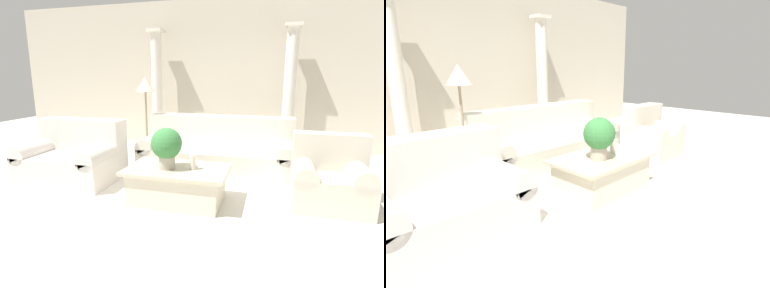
# 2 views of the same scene
# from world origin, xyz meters

# --- Properties ---
(ground_plane) EXTENTS (16.00, 16.00, 0.00)m
(ground_plane) POSITION_xyz_m (0.00, 0.00, 0.00)
(ground_plane) COLOR silver
(wall_back) EXTENTS (10.00, 0.06, 3.20)m
(wall_back) POSITION_xyz_m (0.00, 2.97, 1.60)
(wall_back) COLOR beige
(wall_back) RESTS_ON ground_plane
(sofa_long) EXTENTS (2.48, 1.00, 0.91)m
(sofa_long) POSITION_xyz_m (0.35, 1.07, 0.35)
(sofa_long) COLOR beige
(sofa_long) RESTS_ON ground_plane
(loveseat) EXTENTS (1.41, 1.00, 0.91)m
(loveseat) POSITION_xyz_m (-1.72, 0.10, 0.36)
(loveseat) COLOR beige
(loveseat) RESTS_ON ground_plane
(coffee_table) EXTENTS (1.28, 0.79, 0.45)m
(coffee_table) POSITION_xyz_m (0.11, -0.33, 0.23)
(coffee_table) COLOR beige
(coffee_table) RESTS_ON ground_plane
(potted_plant) EXTENTS (0.39, 0.39, 0.52)m
(potted_plant) POSITION_xyz_m (-0.02, -0.37, 0.74)
(potted_plant) COLOR #B2A893
(potted_plant) RESTS_ON coffee_table
(pillar_candle) EXTENTS (0.08, 0.08, 0.19)m
(pillar_candle) POSITION_xyz_m (0.31, -0.33, 0.54)
(pillar_candle) COLOR silver
(pillar_candle) RESTS_ON coffee_table
(floor_lamp) EXTENTS (0.32, 0.32, 1.57)m
(floor_lamp) POSITION_xyz_m (-0.97, 1.19, 1.34)
(floor_lamp) COLOR gray
(floor_lamp) RESTS_ON ground_plane
(column_left) EXTENTS (0.33, 0.33, 2.56)m
(column_left) POSITION_xyz_m (-1.31, 2.58, 1.31)
(column_left) COLOR silver
(column_left) RESTS_ON ground_plane
(column_right) EXTENTS (0.33, 0.33, 2.56)m
(column_right) POSITION_xyz_m (1.52, 2.58, 1.31)
(column_right) COLOR silver
(column_right) RESTS_ON ground_plane
(armchair) EXTENTS (0.89, 0.77, 0.87)m
(armchair) POSITION_xyz_m (1.95, 0.08, 0.35)
(armchair) COLOR beige
(armchair) RESTS_ON ground_plane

